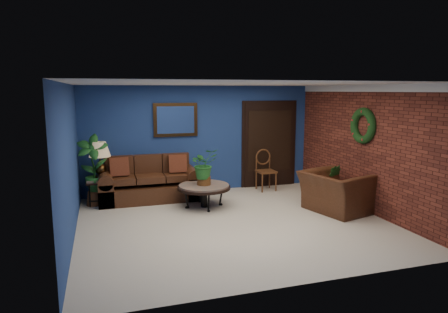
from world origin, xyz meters
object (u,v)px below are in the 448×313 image
object	(u,v)px
coffee_table	(204,187)
armchair	(336,192)
end_table	(101,184)
table_lamp	(100,156)
side_chair	(265,167)
sofa	(149,185)

from	to	relation	value
coffee_table	armchair	world-z (taller)	armchair
end_table	table_lamp	size ratio (longest dim) A/B	0.82
coffee_table	side_chair	xyz separation A→B (m)	(1.78, 0.99, 0.14)
coffee_table	armchair	xyz separation A→B (m)	(2.43, -1.09, -0.01)
end_table	coffee_table	bearing A→B (deg)	-24.44
coffee_table	end_table	xyz separation A→B (m)	(-2.02, 0.92, 0.01)
side_chair	end_table	bearing A→B (deg)	179.17
armchair	coffee_table	bearing A→B (deg)	50.83
side_chair	armchair	xyz separation A→B (m)	(0.65, -2.08, -0.16)
table_lamp	armchair	distance (m)	4.92
sofa	end_table	bearing A→B (deg)	-178.20
end_table	armchair	size ratio (longest dim) A/B	0.50
end_table	side_chair	world-z (taller)	side_chair
table_lamp	armchair	world-z (taller)	table_lamp
sofa	coffee_table	distance (m)	1.39
coffee_table	armchair	size ratio (longest dim) A/B	0.90
table_lamp	end_table	bearing A→B (deg)	180.00
end_table	side_chair	bearing A→B (deg)	1.10
sofa	table_lamp	size ratio (longest dim) A/B	2.92
table_lamp	sofa	bearing A→B (deg)	1.80
coffee_table	end_table	bearing A→B (deg)	155.56
side_chair	sofa	bearing A→B (deg)	178.91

